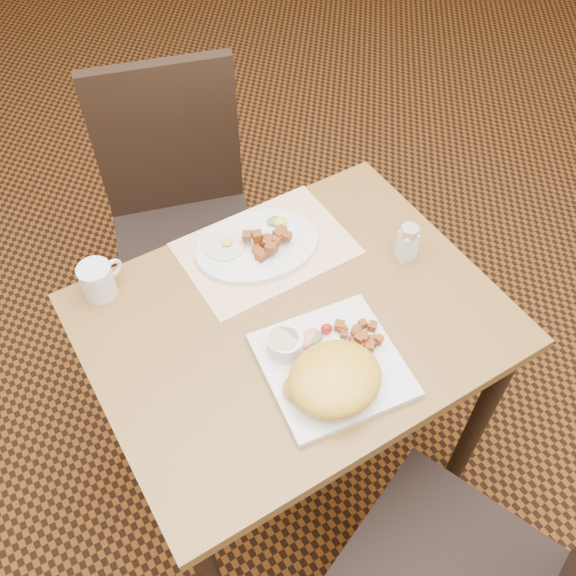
# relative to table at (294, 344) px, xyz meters

# --- Properties ---
(ground) EXTENTS (8.00, 8.00, 0.00)m
(ground) POSITION_rel_table_xyz_m (0.00, 0.00, -0.64)
(ground) COLOR black
(ground) RESTS_ON ground
(table) EXTENTS (0.90, 0.70, 0.75)m
(table) POSITION_rel_table_xyz_m (0.00, 0.00, 0.00)
(table) COLOR brown
(table) RESTS_ON ground
(chair_far) EXTENTS (0.52, 0.53, 0.97)m
(chair_far) POSITION_rel_table_xyz_m (0.00, 0.65, -0.10)
(chair_far) COLOR black
(chair_far) RESTS_ON ground
(placemat) EXTENTS (0.40, 0.28, 0.00)m
(placemat) POSITION_rel_table_xyz_m (0.05, 0.21, 0.11)
(placemat) COLOR white
(placemat) RESTS_ON table
(plate_square) EXTENTS (0.32, 0.32, 0.02)m
(plate_square) POSITION_rel_table_xyz_m (-0.00, -0.15, 0.12)
(plate_square) COLOR silver
(plate_square) RESTS_ON table
(plate_oval) EXTENTS (0.34, 0.27, 0.02)m
(plate_oval) POSITION_rel_table_xyz_m (0.03, 0.22, 0.12)
(plate_oval) COLOR silver
(plate_oval) RESTS_ON placemat
(hollandaise_mound) EXTENTS (0.20, 0.18, 0.07)m
(hollandaise_mound) POSITION_rel_table_xyz_m (-0.03, -0.20, 0.16)
(hollandaise_mound) COLOR gold
(hollandaise_mound) RESTS_ON plate_square
(ramekin) EXTENTS (0.08, 0.08, 0.04)m
(ramekin) POSITION_rel_table_xyz_m (-0.07, -0.07, 0.15)
(ramekin) COLOR silver
(ramekin) RESTS_ON plate_square
(garnish_sq) EXTENTS (0.09, 0.05, 0.03)m
(garnish_sq) POSITION_rel_table_xyz_m (-0.00, -0.08, 0.14)
(garnish_sq) COLOR #387223
(garnish_sq) RESTS_ON plate_square
(fried_egg) EXTENTS (0.10, 0.10, 0.02)m
(fried_egg) POSITION_rel_table_xyz_m (-0.04, 0.26, 0.13)
(fried_egg) COLOR white
(fried_egg) RESTS_ON plate_oval
(garnish_ov) EXTENTS (0.05, 0.05, 0.02)m
(garnish_ov) POSITION_rel_table_xyz_m (0.11, 0.25, 0.14)
(garnish_ov) COLOR #387223
(garnish_ov) RESTS_ON plate_oval
(salt_shaker) EXTENTS (0.05, 0.05, 0.10)m
(salt_shaker) POSITION_rel_table_xyz_m (0.32, 0.01, 0.16)
(salt_shaker) COLOR white
(salt_shaker) RESTS_ON table
(coffee_mug) EXTENTS (0.11, 0.08, 0.09)m
(coffee_mug) POSITION_rel_table_xyz_m (-0.34, 0.29, 0.15)
(coffee_mug) COLOR silver
(coffee_mug) RESTS_ON table
(home_fries_sq) EXTENTS (0.11, 0.13, 0.03)m
(home_fries_sq) POSITION_rel_table_xyz_m (0.08, -0.14, 0.14)
(home_fries_sq) COLOR brown
(home_fries_sq) RESTS_ON plate_square
(home_fries_ov) EXTENTS (0.11, 0.10, 0.04)m
(home_fries_ov) POSITION_rel_table_xyz_m (0.05, 0.20, 0.15)
(home_fries_ov) COLOR brown
(home_fries_ov) RESTS_ON plate_oval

